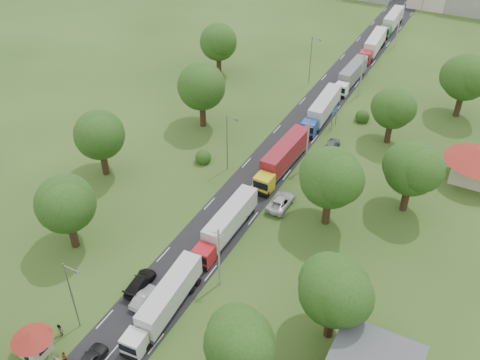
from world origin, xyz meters
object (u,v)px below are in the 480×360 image
Objects in this scene: guard_booth at (32,341)px; truck_0 at (166,301)px; car_lane_mid at (145,298)px; pedestrian_near at (65,358)px; info_sign at (335,114)px.

guard_booth is 0.31× the size of truck_0.
truck_0 is at bearing 177.67° from car_lane_mid.
guard_booth is at bearing -130.43° from truck_0.
car_lane_mid is at bearing 175.81° from truck_0.
pedestrian_near reaches higher than car_lane_mid.
car_lane_mid is 11.15m from pedestrian_near.
pedestrian_near is (-8.70, -59.50, -2.14)m from info_sign.
truck_0 is at bearing 49.57° from guard_booth.
info_sign is at bearing 78.32° from guard_booth.
info_sign is 0.95× the size of car_lane_mid.
info_sign is 49.09m from car_lane_mid.
truck_0 is (-2.92, -48.88, -0.94)m from info_sign.
guard_booth is 2.57× the size of pedestrian_near.
pedestrian_near is at bearing -98.32° from info_sign.
car_lane_mid is at bearing 61.38° from guard_booth.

